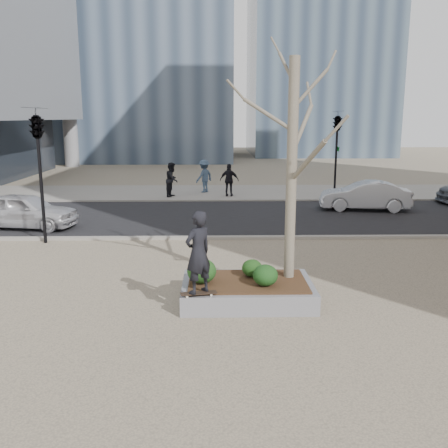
{
  "coord_description": "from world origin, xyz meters",
  "views": [
    {
      "loc": [
        0.24,
        -10.96,
        4.19
      ],
      "look_at": [
        0.5,
        2.0,
        1.4
      ],
      "focal_mm": 40.0,
      "sensor_mm": 36.0,
      "label": 1
    }
  ],
  "objects_px": {
    "planter": "(247,291)",
    "skateboard": "(199,294)",
    "skateboarder": "(198,252)",
    "police_car": "(25,211)"
  },
  "relations": [
    {
      "from": "planter",
      "to": "skateboard",
      "type": "xyz_separation_m",
      "value": [
        -1.1,
        -0.88,
        0.26
      ]
    },
    {
      "from": "skateboard",
      "to": "police_car",
      "type": "height_order",
      "value": "police_car"
    },
    {
      "from": "planter",
      "to": "skateboard",
      "type": "height_order",
      "value": "skateboard"
    },
    {
      "from": "planter",
      "to": "skateboarder",
      "type": "bearing_deg",
      "value": -141.34
    },
    {
      "from": "planter",
      "to": "police_car",
      "type": "xyz_separation_m",
      "value": [
        -7.99,
        7.89,
        0.47
      ]
    },
    {
      "from": "skateboard",
      "to": "skateboarder",
      "type": "xyz_separation_m",
      "value": [
        -0.0,
        0.0,
        0.92
      ]
    },
    {
      "from": "skateboard",
      "to": "skateboarder",
      "type": "bearing_deg",
      "value": 92.85
    },
    {
      "from": "police_car",
      "to": "skateboarder",
      "type": "bearing_deg",
      "value": -132.47
    },
    {
      "from": "skateboarder",
      "to": "police_car",
      "type": "height_order",
      "value": "skateboarder"
    },
    {
      "from": "planter",
      "to": "skateboard",
      "type": "bearing_deg",
      "value": -141.34
    }
  ]
}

